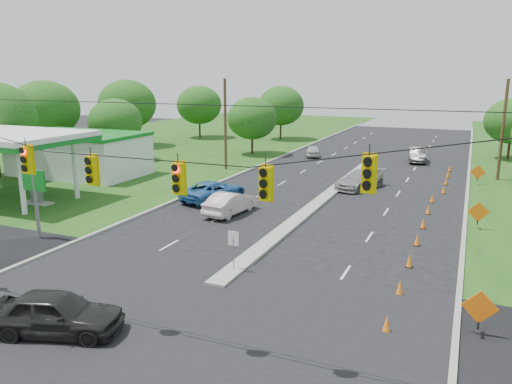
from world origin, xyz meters
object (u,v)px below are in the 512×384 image
at_px(gas_station, 68,151).
at_px(blue_pickup, 214,191).
at_px(white_sedan, 230,203).
at_px(black_sedan, 56,313).

relative_size(gas_station, blue_pickup, 3.58).
height_order(white_sedan, blue_pickup, white_sedan).
height_order(gas_station, white_sedan, gas_station).
bearing_deg(white_sedan, gas_station, -8.24).
height_order(gas_station, blue_pickup, gas_station).
distance_m(black_sedan, white_sedan, 17.26).
xyz_separation_m(gas_station, blue_pickup, (16.09, -2.11, -1.81)).
bearing_deg(gas_station, blue_pickup, -7.48).
distance_m(gas_station, white_sedan, 19.60).
xyz_separation_m(black_sedan, white_sedan, (-1.41, 17.20, -0.06)).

